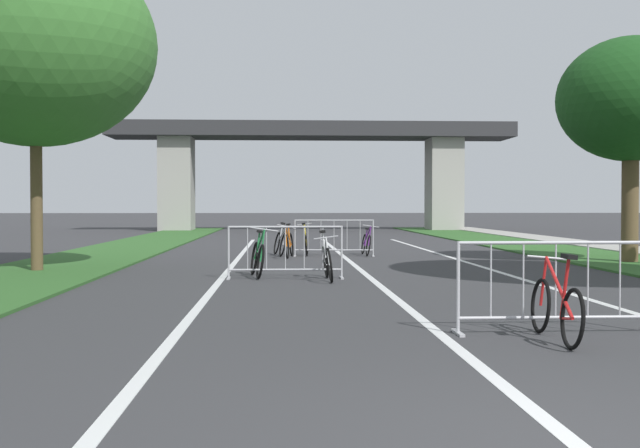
# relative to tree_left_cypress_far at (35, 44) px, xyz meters

# --- Properties ---
(grass_verge_left) EXTENTS (3.09, 49.64, 0.05)m
(grass_verge_left) POSITION_rel_tree_left_cypress_far_xyz_m (0.16, 7.53, -4.91)
(grass_verge_left) COLOR #2D5B26
(grass_verge_left) RESTS_ON ground
(grass_verge_right) EXTENTS (3.09, 49.64, 0.05)m
(grass_verge_right) POSITION_rel_tree_left_cypress_far_xyz_m (14.02, 7.53, -4.91)
(grass_verge_right) COLOR #2D5B26
(grass_verge_right) RESTS_ON ground
(sidewalk_path_right) EXTENTS (1.83, 49.64, 0.08)m
(sidewalk_path_right) POSITION_rel_tree_left_cypress_far_xyz_m (16.48, 7.53, -4.89)
(sidewalk_path_right) COLOR #9E9B93
(sidewalk_path_right) RESTS_ON ground
(lane_stripe_center) EXTENTS (0.14, 28.72, 0.01)m
(lane_stripe_center) POSITION_rel_tree_left_cypress_far_xyz_m (7.09, 1.58, -4.93)
(lane_stripe_center) COLOR silver
(lane_stripe_center) RESTS_ON ground
(lane_stripe_right_lane) EXTENTS (0.14, 28.72, 0.01)m
(lane_stripe_right_lane) POSITION_rel_tree_left_cypress_far_xyz_m (10.05, 1.58, -4.93)
(lane_stripe_right_lane) COLOR silver
(lane_stripe_right_lane) RESTS_ON ground
(lane_stripe_left_lane) EXTENTS (0.14, 28.72, 0.01)m
(lane_stripe_left_lane) POSITION_rel_tree_left_cypress_far_xyz_m (4.13, 1.58, -4.93)
(lane_stripe_left_lane) COLOR silver
(lane_stripe_left_lane) RESTS_ON ground
(overpass_bridge) EXTENTS (23.35, 3.53, 6.24)m
(overpass_bridge) POSITION_rel_tree_left_cypress_far_xyz_m (7.09, 28.25, -0.39)
(overpass_bridge) COLOR #2D2D30
(overpass_bridge) RESTS_ON ground
(tree_left_cypress_far) EXTENTS (5.20, 5.20, 7.15)m
(tree_left_cypress_far) POSITION_rel_tree_left_cypress_far_xyz_m (0.00, 0.00, 0.00)
(tree_left_cypress_far) COLOR brown
(tree_left_cypress_far) RESTS_ON ground
(tree_right_maple_mid) EXTENTS (3.65, 3.65, 5.66)m
(tree_right_maple_mid) POSITION_rel_tree_left_cypress_far_xyz_m (14.04, 1.89, -0.85)
(tree_right_maple_mid) COLOR brown
(tree_right_maple_mid) RESTS_ON ground
(crowd_barrier_nearest) EXTENTS (2.30, 0.46, 1.05)m
(crowd_barrier_nearest) POSITION_rel_tree_left_cypress_far_xyz_m (8.41, -8.52, -4.41)
(crowd_barrier_nearest) COLOR #ADADB2
(crowd_barrier_nearest) RESTS_ON ground
(crowd_barrier_second) EXTENTS (2.30, 0.44, 1.05)m
(crowd_barrier_second) POSITION_rel_tree_left_cypress_far_xyz_m (5.39, -1.77, -4.41)
(crowd_barrier_second) COLOR #ADADB2
(crowd_barrier_second) RESTS_ON ground
(crowd_barrier_third) EXTENTS (2.32, 0.57, 1.05)m
(crowd_barrier_third) POSITION_rel_tree_left_cypress_far_xyz_m (6.82, 4.98, -4.41)
(crowd_barrier_third) COLOR #ADADB2
(crowd_barrier_third) RESTS_ON ground
(bicycle_yellow_0) EXTENTS (0.42, 1.69, 0.96)m
(bicycle_yellow_0) POSITION_rel_tree_left_cypress_far_xyz_m (6.03, 5.55, -4.57)
(bicycle_yellow_0) COLOR black
(bicycle_yellow_0) RESTS_ON ground
(bicycle_white_1) EXTENTS (0.46, 1.65, 0.97)m
(bicycle_white_1) POSITION_rel_tree_left_cypress_far_xyz_m (6.19, -2.17, -4.56)
(bicycle_white_1) COLOR black
(bicycle_white_1) RESTS_ON ground
(bicycle_red_2) EXTENTS (0.44, 1.66, 0.95)m
(bicycle_red_2) POSITION_rel_tree_left_cypress_far_xyz_m (8.25, -9.00, -4.57)
(bicycle_red_2) COLOR black
(bicycle_red_2) RESTS_ON ground
(bicycle_orange_3) EXTENTS (0.52, 1.73, 0.95)m
(bicycle_orange_3) POSITION_rel_tree_left_cypress_far_xyz_m (5.52, 4.52, -4.56)
(bicycle_orange_3) COLOR black
(bicycle_orange_3) RESTS_ON ground
(bicycle_silver_4) EXTENTS (0.69, 1.67, 0.96)m
(bicycle_silver_4) POSITION_rel_tree_left_cypress_far_xyz_m (5.28, 5.38, -4.56)
(bicycle_silver_4) COLOR black
(bicycle_silver_4) RESTS_ON ground
(bicycle_green_5) EXTENTS (0.63, 1.69, 1.03)m
(bicycle_green_5) POSITION_rel_tree_left_cypress_far_xyz_m (4.83, -1.37, -4.55)
(bicycle_green_5) COLOR black
(bicycle_green_5) RESTS_ON ground
(bicycle_purple_6) EXTENTS (0.47, 1.60, 0.91)m
(bicycle_purple_6) POSITION_rel_tree_left_cypress_far_xyz_m (7.79, 5.40, -4.58)
(bicycle_purple_6) COLOR black
(bicycle_purple_6) RESTS_ON ground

